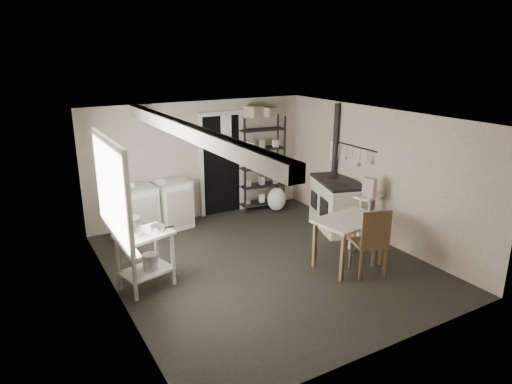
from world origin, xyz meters
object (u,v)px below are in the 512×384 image
stockpot (131,228)px  flour_sack (277,199)px  work_table (348,243)px  chair (369,244)px  base_cabinets (155,207)px  stove (336,206)px  prep_table (146,261)px  shelf_rack (262,165)px

stockpot → flour_sack: (3.49, 1.84, -0.70)m
work_table → chair: chair is taller
stockpot → base_cabinets: 2.26m
work_table → stockpot: bearing=164.0°
stove → work_table: stove is taller
stove → work_table: size_ratio=1.17×
prep_table → chair: 3.23m
prep_table → work_table: 3.03m
stockpot → chair: size_ratio=0.26×
work_table → flour_sack: (0.42, 2.72, -0.14)m
base_cabinets → work_table: bearing=-61.5°
prep_table → work_table: prep_table is taller
prep_table → stockpot: bearing=-177.4°
base_cabinets → work_table: 3.57m
prep_table → shelf_rack: size_ratio=0.42×
stockpot → flour_sack: size_ratio=0.58×
prep_table → chair: chair is taller
base_cabinets → flour_sack: size_ratio=2.84×
prep_table → stove: size_ratio=0.69×
chair → flour_sack: size_ratio=2.20×
base_cabinets → chair: bearing=-63.5°
work_table → shelf_rack: bearing=85.8°
flour_sack → chair: bearing=-96.3°
stockpot → chair: bearing=-21.2°
shelf_rack → stockpot: bearing=-141.2°
base_cabinets → stove: (2.97, -1.54, -0.02)m
prep_table → chair: size_ratio=0.78×
shelf_rack → chair: (-0.14, -3.34, -0.46)m
base_cabinets → flour_sack: (2.54, -0.15, -0.22)m
prep_table → flour_sack: size_ratio=1.70×
flour_sack → stockpot: bearing=-152.1°
stove → chair: chair is taller
shelf_rack → flour_sack: bearing=-48.1°
prep_table → shelf_rack: (3.12, 2.11, 0.55)m
work_table → prep_table: bearing=163.0°
base_cabinets → shelf_rack: 2.39m
stockpot → shelf_rack: shelf_rack is taller
stove → stockpot: bearing=-156.2°
stockpot → stove: stockpot is taller
prep_table → flour_sack: bearing=28.9°
chair → flour_sack: bearing=102.4°
shelf_rack → work_table: shelf_rack is taller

